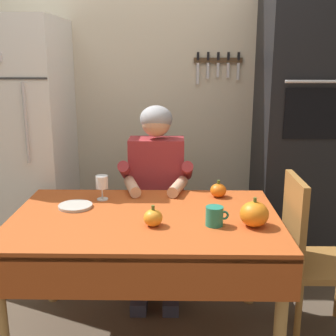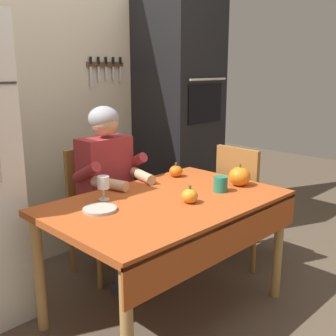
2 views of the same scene
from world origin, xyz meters
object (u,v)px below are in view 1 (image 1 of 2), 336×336
(wall_oven, at_px, (302,129))
(serving_tray, at_px, (75,206))
(refrigerator, at_px, (20,150))
(pumpkin_small, at_px, (254,214))
(pumpkin_large, at_px, (218,190))
(seated_person, at_px, (156,184))
(wine_glass, at_px, (102,183))
(chair_right_side, at_px, (310,251))
(chair_behind_person, at_px, (158,207))
(pumpkin_medium, at_px, (153,218))
(coffee_mug, at_px, (215,216))
(dining_table, at_px, (145,233))

(wall_oven, relative_size, serving_tray, 11.29)
(refrigerator, height_order, pumpkin_small, refrigerator)
(serving_tray, bearing_deg, pumpkin_large, 13.83)
(seated_person, distance_m, wine_glass, 0.45)
(seated_person, height_order, chair_right_side, seated_person)
(chair_behind_person, relative_size, pumpkin_medium, 8.79)
(seated_person, bearing_deg, wine_glass, -132.97)
(refrigerator, distance_m, pumpkin_small, 1.80)
(chair_behind_person, height_order, pumpkin_medium, chair_behind_person)
(chair_behind_person, bearing_deg, chair_right_side, -38.90)
(wine_glass, distance_m, pumpkin_medium, 0.51)
(wall_oven, distance_m, seated_person, 1.11)
(pumpkin_medium, bearing_deg, refrigerator, 135.15)
(wine_glass, distance_m, serving_tray, 0.21)
(refrigerator, xyz_separation_m, coffee_mug, (1.30, -0.98, -0.11))
(coffee_mug, bearing_deg, dining_table, 164.19)
(pumpkin_medium, bearing_deg, serving_tray, 149.70)
(dining_table, xyz_separation_m, seated_person, (0.03, 0.60, 0.08))
(chair_behind_person, distance_m, seated_person, 0.29)
(refrigerator, distance_m, serving_tray, 0.94)
(dining_table, distance_m, pumpkin_medium, 0.18)
(chair_right_side, xyz_separation_m, pumpkin_large, (-0.49, 0.25, 0.27))
(pumpkin_large, relative_size, serving_tray, 0.55)
(pumpkin_large, xyz_separation_m, pumpkin_small, (0.13, -0.45, 0.02))
(seated_person, height_order, pumpkin_small, seated_person)
(dining_table, height_order, seated_person, seated_person)
(chair_right_side, xyz_separation_m, pumpkin_medium, (-0.85, -0.21, 0.27))
(dining_table, relative_size, pumpkin_large, 13.59)
(wine_glass, height_order, pumpkin_small, pumpkin_small)
(chair_behind_person, height_order, chair_right_side, same)
(refrigerator, xyz_separation_m, pumpkin_small, (1.50, -0.99, -0.10))
(seated_person, xyz_separation_m, pumpkin_large, (0.38, -0.26, 0.04))
(wall_oven, xyz_separation_m, seated_person, (-1.02, -0.32, -0.31))
(refrigerator, bearing_deg, pumpkin_large, -21.52)
(chair_right_side, xyz_separation_m, serving_tray, (-1.29, 0.05, 0.24))
(coffee_mug, relative_size, pumpkin_large, 1.12)
(seated_person, xyz_separation_m, pumpkin_medium, (0.02, -0.72, 0.04))
(chair_right_side, xyz_separation_m, coffee_mug, (-0.55, -0.19, 0.28))
(wall_oven, relative_size, seated_person, 1.69)
(seated_person, height_order, wine_glass, seated_person)
(wine_glass, bearing_deg, chair_right_side, -9.23)
(wall_oven, height_order, coffee_mug, wall_oven)
(chair_behind_person, height_order, seated_person, seated_person)
(seated_person, distance_m, pumpkin_medium, 0.72)
(chair_behind_person, xyz_separation_m, chair_right_side, (0.87, -0.70, 0.00))
(pumpkin_large, bearing_deg, pumpkin_medium, -128.44)
(refrigerator, height_order, seated_person, refrigerator)
(chair_right_side, height_order, pumpkin_small, chair_right_side)
(refrigerator, height_order, serving_tray, refrigerator)
(coffee_mug, bearing_deg, wall_oven, 55.72)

